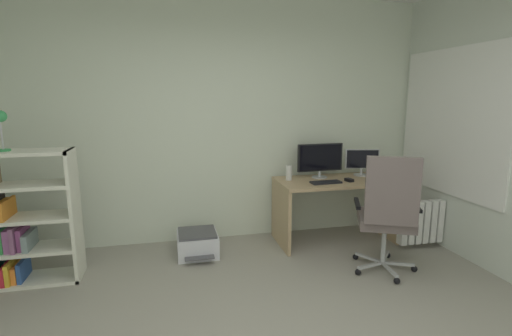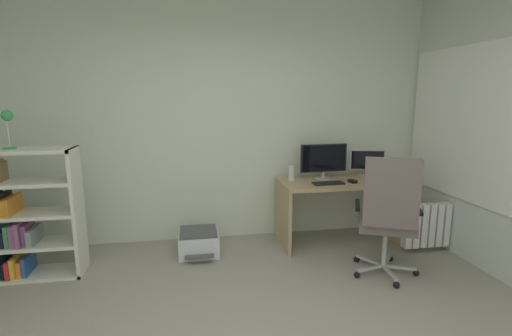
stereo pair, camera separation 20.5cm
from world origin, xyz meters
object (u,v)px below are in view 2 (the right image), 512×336
monitor_main (324,159)px  desktop_speaker (291,173)px  office_chair (388,213)px  desk (339,198)px  printer (199,242)px  bookshelf (24,219)px  desk_lamp (7,122)px  monitor_secondary (367,162)px  keyboard (328,183)px  radiator (441,224)px  computer_mouse (353,181)px

monitor_main → desktop_speaker: bearing=-173.2°
office_chair → desk: bearing=95.8°
monitor_main → printer: monitor_main is taller
office_chair → bookshelf: 3.35m
office_chair → desk_lamp: desk_lamp is taller
monitor_secondary → office_chair: size_ratio=0.35×
desk_lamp → monitor_main: bearing=8.1°
keyboard → office_chair: bearing=-73.1°
monitor_secondary → office_chair: bearing=-106.0°
office_chair → printer: 1.98m
monitor_main → keyboard: size_ratio=1.64×
monitor_secondary → radiator: 1.05m
monitor_main → radiator: bearing=-26.1°
computer_mouse → desk_lamp: 3.42m
monitor_secondary → desktop_speaker: monitor_secondary is taller
desktop_speaker → office_chair: size_ratio=0.15×
monitor_main → desktop_speaker: 0.42m
monitor_main → desk: bearing=-45.8°
bookshelf → keyboard: bearing=2.8°
monitor_main → monitor_secondary: (0.54, 0.00, -0.04)m
radiator → desk_lamp: bearing=178.2°
bookshelf → desk_lamp: desk_lamp is taller
desk → desktop_speaker: (-0.54, 0.10, 0.29)m
keyboard → bookshelf: bearing=179.8°
computer_mouse → desk_lamp: desk_lamp is taller
desk → office_chair: (0.09, -0.92, 0.10)m
computer_mouse → bookshelf: 3.31m
bookshelf → radiator: 4.24m
desk → office_chair: size_ratio=1.16×
monitor_main → monitor_secondary: monitor_main is taller
desk_lamp → printer: desk_lamp is taller
bookshelf → desk_lamp: 0.90m
monitor_main → bookshelf: bookshelf is taller
desk_lamp → keyboard: bearing=2.8°
keyboard → desktop_speaker: 0.43m
monitor_main → monitor_secondary: bearing=0.0°
desktop_speaker → desk_lamp: bearing=-171.8°
desktop_speaker → bookshelf: bearing=-171.7°
bookshelf → printer: bearing=8.8°
printer → radiator: size_ratio=0.58×
keyboard → bookshelf: bookshelf is taller
keyboard → office_chair: office_chair is taller
desktop_speaker → bookshelf: 2.70m
printer → desktop_speaker: bearing=7.7°
monitor_secondary → printer: size_ratio=0.79×
printer → desk_lamp: bearing=-171.4°
desk → printer: size_ratio=2.63×
desk_lamp → radiator: size_ratio=0.39×
office_chair → printer: office_chair is taller
desktop_speaker → monitor_secondary: bearing=2.9°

